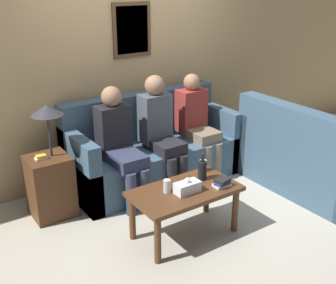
# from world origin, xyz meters

# --- Properties ---
(ground_plane) EXTENTS (16.00, 16.00, 0.00)m
(ground_plane) POSITION_xyz_m (0.00, 0.00, 0.00)
(ground_plane) COLOR #ADA899
(wall_back) EXTENTS (9.00, 0.08, 2.60)m
(wall_back) POSITION_xyz_m (0.00, 0.93, 1.30)
(wall_back) COLOR tan
(wall_back) RESTS_ON ground_plane
(couch_main) EXTENTS (1.99, 0.82, 1.00)m
(couch_main) POSITION_xyz_m (0.00, 0.50, 0.35)
(couch_main) COLOR #385166
(couch_main) RESTS_ON ground_plane
(couch_side) EXTENTS (0.82, 1.54, 1.00)m
(couch_side) POSITION_xyz_m (1.30, -0.69, 0.35)
(couch_side) COLOR #385166
(couch_side) RESTS_ON ground_plane
(coffee_table) EXTENTS (0.99, 0.55, 0.48)m
(coffee_table) POSITION_xyz_m (-0.37, -0.66, 0.40)
(coffee_table) COLOR #4C2D19
(coffee_table) RESTS_ON ground_plane
(side_table_with_lamp) EXTENTS (0.41, 0.40, 1.15)m
(side_table_with_lamp) POSITION_xyz_m (-1.26, 0.39, 0.38)
(side_table_with_lamp) COLOR #4C2D19
(side_table_with_lamp) RESTS_ON ground_plane
(wine_bottle) EXTENTS (0.08, 0.08, 0.26)m
(wine_bottle) POSITION_xyz_m (-0.12, -0.59, 0.57)
(wine_bottle) COLOR black
(wine_bottle) RESTS_ON coffee_table
(drinking_glass) EXTENTS (0.08, 0.08, 0.11)m
(drinking_glass) POSITION_xyz_m (-0.00, -0.44, 0.53)
(drinking_glass) COLOR silver
(drinking_glass) RESTS_ON coffee_table
(book_stack) EXTENTS (0.17, 0.13, 0.08)m
(book_stack) POSITION_xyz_m (-0.06, -0.80, 0.51)
(book_stack) COLOR beige
(book_stack) RESTS_ON coffee_table
(soda_can) EXTENTS (0.07, 0.07, 0.12)m
(soda_can) POSITION_xyz_m (-0.54, -0.61, 0.54)
(soda_can) COLOR #BCBCC1
(soda_can) RESTS_ON coffee_table
(tissue_box) EXTENTS (0.23, 0.12, 0.14)m
(tissue_box) POSITION_xyz_m (-0.39, -0.72, 0.53)
(tissue_box) COLOR silver
(tissue_box) RESTS_ON coffee_table
(person_left) EXTENTS (0.34, 0.65, 1.22)m
(person_left) POSITION_xyz_m (-0.53, 0.29, 0.67)
(person_left) COLOR #2D334C
(person_left) RESTS_ON ground_plane
(person_middle) EXTENTS (0.34, 0.59, 1.27)m
(person_middle) POSITION_xyz_m (0.00, 0.32, 0.70)
(person_middle) COLOR black
(person_middle) RESTS_ON ground_plane
(person_right) EXTENTS (0.34, 0.58, 1.21)m
(person_right) POSITION_xyz_m (0.54, 0.36, 0.66)
(person_right) COLOR #756651
(person_right) RESTS_ON ground_plane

